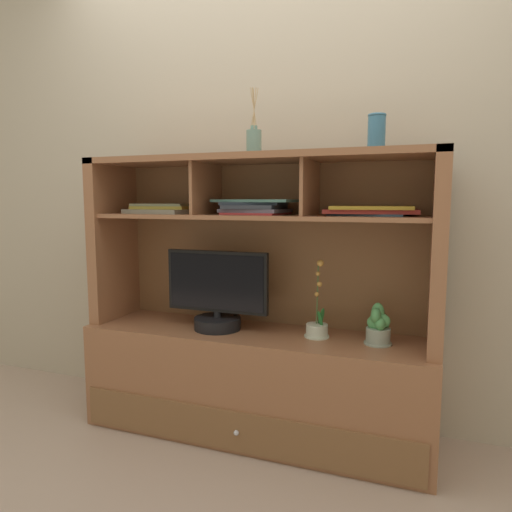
{
  "coord_description": "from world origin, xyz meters",
  "views": [
    {
      "loc": [
        0.76,
        -2.07,
        1.16
      ],
      "look_at": [
        0.0,
        0.0,
        0.89
      ],
      "focal_mm": 32.37,
      "sensor_mm": 36.0,
      "label": 1
    }
  ],
  "objects": [
    {
      "name": "magazine_stack_centre",
      "position": [
        0.53,
        0.04,
        1.11
      ],
      "size": [
        0.42,
        0.28,
        0.04
      ],
      "color": "#273D4E",
      "rests_on": "media_console"
    },
    {
      "name": "diffuser_bottle",
      "position": [
        -0.0,
        -0.03,
        1.43
      ],
      "size": [
        0.07,
        0.07,
        0.3
      ],
      "color": "slate",
      "rests_on": "media_console"
    },
    {
      "name": "media_console",
      "position": [
        0.0,
        0.01,
        0.41
      ],
      "size": [
        1.69,
        0.51,
        1.36
      ],
      "color": "#905B3C",
      "rests_on": "ground"
    },
    {
      "name": "floor_plane",
      "position": [
        0.0,
        0.0,
        -0.01
      ],
      "size": [
        6.0,
        6.0,
        0.02
      ],
      "primitive_type": "cube",
      "color": "tan",
      "rests_on": "ground"
    },
    {
      "name": "back_wall",
      "position": [
        0.0,
        0.27,
        1.4
      ],
      "size": [
        6.0,
        0.02,
        2.8
      ],
      "primitive_type": "cube",
      "color": "#B3A790",
      "rests_on": "ground"
    },
    {
      "name": "magazine_stack_right",
      "position": [
        -0.01,
        0.03,
        1.12
      ],
      "size": [
        0.43,
        0.27,
        0.07
      ],
      "color": "#A52F32",
      "rests_on": "media_console"
    },
    {
      "name": "tv_monitor",
      "position": [
        -0.19,
        -0.04,
        0.68
      ],
      "size": [
        0.53,
        0.23,
        0.39
      ],
      "color": "black",
      "rests_on": "media_console"
    },
    {
      "name": "potted_fern",
      "position": [
        0.58,
        -0.01,
        0.6
      ],
      "size": [
        0.12,
        0.12,
        0.18
      ],
      "color": "gray",
      "rests_on": "media_console"
    },
    {
      "name": "potted_orchid",
      "position": [
        0.31,
        -0.0,
        0.57
      ],
      "size": [
        0.12,
        0.12,
        0.37
      ],
      "color": "beige",
      "rests_on": "media_console"
    },
    {
      "name": "magazine_stack_left",
      "position": [
        -0.53,
        0.03,
        1.11
      ],
      "size": [
        0.37,
        0.27,
        0.05
      ],
      "color": "gray",
      "rests_on": "media_console"
    },
    {
      "name": "ceramic_vase",
      "position": [
        0.55,
        -0.02,
        1.44
      ],
      "size": [
        0.08,
        0.08,
        0.15
      ],
      "color": "#366A89",
      "rests_on": "media_console"
    }
  ]
}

